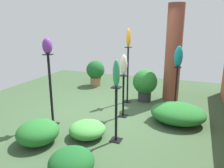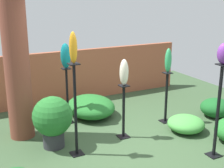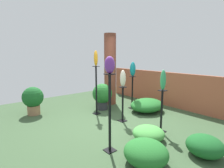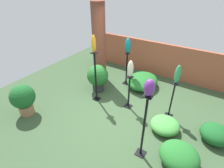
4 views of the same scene
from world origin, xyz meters
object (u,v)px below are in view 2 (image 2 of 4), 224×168
brick_pillar (17,66)px  pedestal_jade (166,100)px  art_vase_teal (66,56)px  pedestal_amber (76,114)px  art_vase_ivory (124,72)px  art_vase_jade (168,60)px  art_vase_violet (224,53)px  art_vase_amber (73,48)px  pedestal_ivory (124,114)px  pedestal_violet (218,115)px  potted_plant_mid_right (53,119)px  pedestal_teal (67,98)px

brick_pillar → pedestal_jade: (2.71, -0.64, -0.84)m
art_vase_teal → pedestal_amber: bearing=-103.2°
brick_pillar → pedestal_jade: bearing=-13.2°
brick_pillar → art_vase_ivory: 1.84m
art_vase_jade → art_vase_teal: bearing=154.3°
brick_pillar → art_vase_violet: size_ratio=8.30×
art_vase_ivory → art_vase_amber: (-0.97, -0.21, 0.53)m
pedestal_ivory → art_vase_jade: (1.10, 0.23, 0.82)m
pedestal_jade → art_vase_jade: size_ratio=2.15×
pedestal_ivory → art_vase_violet: art_vase_violet is taller
art_vase_violet → art_vase_jade: art_vase_violet is taller
pedestal_violet → pedestal_ivory: (-0.97, 1.25, -0.25)m
pedestal_amber → art_vase_violet: size_ratio=4.79×
pedestal_ivory → art_vase_teal: 1.57m
art_vase_teal → pedestal_ivory: bearing=-58.3°
brick_pillar → potted_plant_mid_right: bearing=-59.4°
art_vase_teal → art_vase_amber: size_ratio=1.02×
pedestal_jade → art_vase_teal: 2.16m
art_vase_teal → pedestal_teal: bearing=0.0°
pedestal_jade → art_vase_ivory: 1.35m
pedestal_teal → art_vase_teal: 0.85m
pedestal_violet → art_vase_amber: (-1.94, 1.04, 1.04)m
pedestal_jade → pedestal_teal: 1.96m
art_vase_ivory → pedestal_teal: bearing=121.7°
pedestal_jade → art_vase_jade: bearing=90.0°
brick_pillar → art_vase_jade: bearing=-13.2°
pedestal_ivory → art_vase_jade: 1.39m
pedestal_amber → art_vase_jade: size_ratio=3.15×
brick_pillar → art_vase_teal: bearing=12.8°
art_vase_ivory → art_vase_jade: 1.13m
pedestal_amber → art_vase_teal: size_ratio=3.12×
pedestal_teal → art_vase_jade: 2.10m
pedestal_jade → art_vase_amber: bearing=-168.0°
art_vase_violet → art_vase_ivory: bearing=127.8°
art_vase_teal → art_vase_amber: art_vase_amber is taller
pedestal_amber → potted_plant_mid_right: (-0.25, 0.42, -0.19)m
pedestal_violet → potted_plant_mid_right: size_ratio=1.70×
pedestal_violet → pedestal_teal: bearing=125.0°
art_vase_teal → art_vase_jade: bearing=-25.7°
pedestal_jade → art_vase_jade: art_vase_jade is taller
art_vase_jade → potted_plant_mid_right: bearing=-179.5°
art_vase_violet → art_vase_amber: (-1.94, 1.04, 0.08)m
pedestal_teal → art_vase_teal: bearing=0.0°
pedestal_amber → art_vase_violet: art_vase_violet is taller
pedestal_teal → pedestal_amber: 1.34m
art_vase_jade → potted_plant_mid_right: (-2.33, -0.02, -0.76)m
pedestal_violet → art_vase_violet: size_ratio=4.80×
pedestal_teal → art_vase_violet: 3.07m
pedestal_violet → pedestal_ivory: pedestal_violet is taller
potted_plant_mid_right → art_vase_jade: bearing=0.5°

